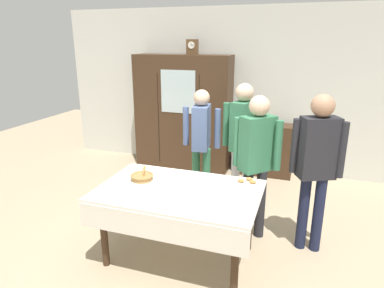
# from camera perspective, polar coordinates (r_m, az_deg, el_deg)

# --- Properties ---
(ground_plane) EXTENTS (12.00, 12.00, 0.00)m
(ground_plane) POSITION_cam_1_polar(r_m,az_deg,el_deg) (3.91, -0.99, -16.71)
(ground_plane) COLOR tan
(ground_plane) RESTS_ON ground
(back_wall) EXTENTS (6.40, 0.10, 2.70)m
(back_wall) POSITION_cam_1_polar(r_m,az_deg,el_deg) (5.87, 7.84, 8.88)
(back_wall) COLOR silver
(back_wall) RESTS_ON ground
(dining_table) EXTENTS (1.59, 1.02, 0.77)m
(dining_table) POSITION_cam_1_polar(r_m,az_deg,el_deg) (3.39, -2.40, -9.48)
(dining_table) COLOR #3D2819
(dining_table) RESTS_ON ground
(wall_cabinet) EXTENTS (1.66, 0.46, 1.94)m
(wall_cabinet) POSITION_cam_1_polar(r_m,az_deg,el_deg) (5.89, -1.53, 5.34)
(wall_cabinet) COLOR #3D2819
(wall_cabinet) RESTS_ON ground
(mantel_clock) EXTENTS (0.18, 0.11, 0.24)m
(mantel_clock) POSITION_cam_1_polar(r_m,az_deg,el_deg) (5.71, 0.05, 16.01)
(mantel_clock) COLOR brown
(mantel_clock) RESTS_ON wall_cabinet
(bookshelf_low) EXTENTS (0.90, 0.35, 0.86)m
(bookshelf_low) POSITION_cam_1_polar(r_m,az_deg,el_deg) (5.76, 12.15, -0.90)
(bookshelf_low) COLOR #3D2819
(bookshelf_low) RESTS_ON ground
(book_stack) EXTENTS (0.18, 0.22, 0.07)m
(book_stack) POSITION_cam_1_polar(r_m,az_deg,el_deg) (5.64, 12.45, 3.62)
(book_stack) COLOR #2D5184
(book_stack) RESTS_ON bookshelf_low
(tea_cup_front_edge) EXTENTS (0.13, 0.13, 0.06)m
(tea_cup_front_edge) POSITION_cam_1_polar(r_m,az_deg,el_deg) (3.59, -3.58, -5.57)
(tea_cup_front_edge) COLOR white
(tea_cup_front_edge) RESTS_ON dining_table
(tea_cup_center) EXTENTS (0.13, 0.13, 0.06)m
(tea_cup_center) POSITION_cam_1_polar(r_m,az_deg,el_deg) (3.20, -5.87, -8.54)
(tea_cup_center) COLOR white
(tea_cup_center) RESTS_ON dining_table
(tea_cup_mid_right) EXTENTS (0.13, 0.13, 0.06)m
(tea_cup_mid_right) POSITION_cam_1_polar(r_m,az_deg,el_deg) (3.12, 2.12, -9.17)
(tea_cup_mid_right) COLOR white
(tea_cup_mid_right) RESTS_ON dining_table
(tea_cup_mid_left) EXTENTS (0.13, 0.13, 0.06)m
(tea_cup_mid_left) POSITION_cam_1_polar(r_m,az_deg,el_deg) (3.33, 2.27, -7.42)
(tea_cup_mid_left) COLOR white
(tea_cup_mid_left) RESTS_ON dining_table
(tea_cup_far_right) EXTENTS (0.13, 0.13, 0.06)m
(tea_cup_far_right) POSITION_cam_1_polar(r_m,az_deg,el_deg) (3.33, -2.38, -7.38)
(tea_cup_far_right) COLOR silver
(tea_cup_far_right) RESTS_ON dining_table
(bread_basket) EXTENTS (0.24, 0.24, 0.16)m
(bread_basket) POSITION_cam_1_polar(r_m,az_deg,el_deg) (3.61, -8.39, -5.46)
(bread_basket) COLOR #9E7542
(bread_basket) RESTS_ON dining_table
(pastry_plate) EXTENTS (0.28, 0.28, 0.05)m
(pastry_plate) POSITION_cam_1_polar(r_m,az_deg,el_deg) (3.54, 9.23, -6.38)
(pastry_plate) COLOR white
(pastry_plate) RESTS_ON dining_table
(spoon_far_right) EXTENTS (0.12, 0.02, 0.01)m
(spoon_far_right) POSITION_cam_1_polar(r_m,az_deg,el_deg) (3.89, -8.85, -4.25)
(spoon_far_right) COLOR silver
(spoon_far_right) RESTS_ON dining_table
(spoon_near_left) EXTENTS (0.12, 0.02, 0.01)m
(spoon_near_left) POSITION_cam_1_polar(r_m,az_deg,el_deg) (3.20, 5.26, -9.05)
(spoon_near_left) COLOR silver
(spoon_near_left) RESTS_ON dining_table
(spoon_center) EXTENTS (0.12, 0.02, 0.01)m
(spoon_center) POSITION_cam_1_polar(r_m,az_deg,el_deg) (3.78, -5.29, -4.78)
(spoon_center) COLOR silver
(spoon_center) RESTS_ON dining_table
(person_behind_table_right) EXTENTS (0.52, 0.40, 1.67)m
(person_behind_table_right) POSITION_cam_1_polar(r_m,az_deg,el_deg) (4.36, 8.50, 1.55)
(person_behind_table_right) COLOR silver
(person_behind_table_right) RESTS_ON ground
(person_behind_table_left) EXTENTS (0.52, 0.33, 1.69)m
(person_behind_table_left) POSITION_cam_1_polar(r_m,az_deg,el_deg) (3.63, 20.24, -2.38)
(person_behind_table_left) COLOR #191E38
(person_behind_table_left) RESTS_ON ground
(person_by_cabinet) EXTENTS (0.52, 0.38, 1.57)m
(person_by_cabinet) POSITION_cam_1_polar(r_m,az_deg,el_deg) (4.53, 1.59, 1.37)
(person_by_cabinet) COLOR #33704C
(person_by_cabinet) RESTS_ON ground
(person_near_right_end) EXTENTS (0.52, 0.40, 1.63)m
(person_near_right_end) POSITION_cam_1_polar(r_m,az_deg,el_deg) (3.75, 10.80, -1.66)
(person_near_right_end) COLOR #232328
(person_near_right_end) RESTS_ON ground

